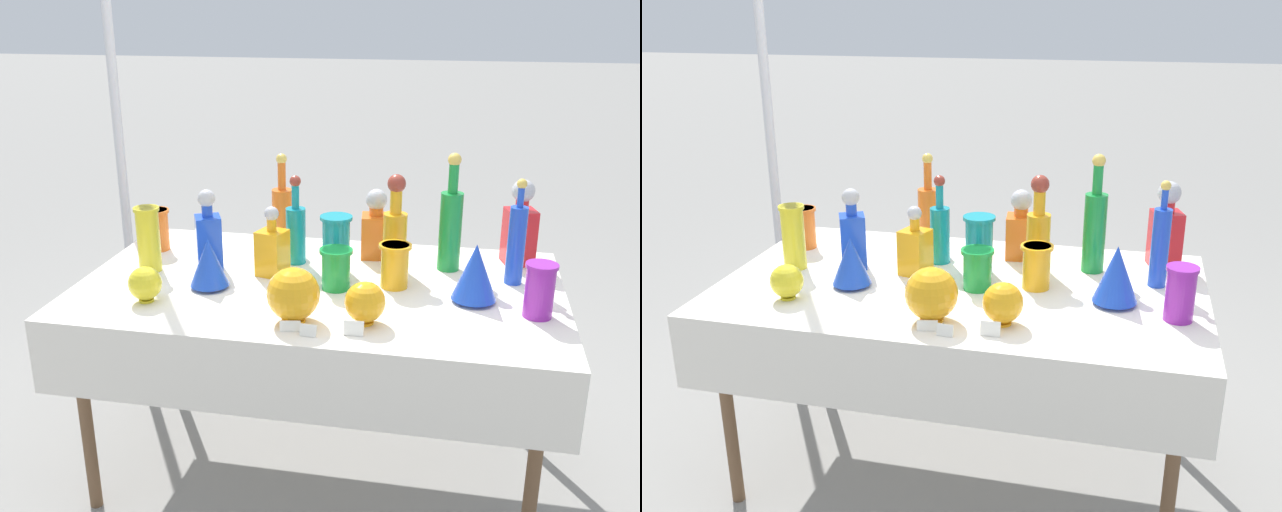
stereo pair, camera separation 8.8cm
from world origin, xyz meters
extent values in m
plane|color=gray|center=(0.00, 0.00, 0.00)|extent=(40.00, 40.00, 0.00)
cube|color=white|center=(0.00, 0.00, 0.74)|extent=(1.67, 0.97, 0.03)
cube|color=white|center=(0.00, -0.49, 0.63)|extent=(1.67, 0.01, 0.25)
cylinder|color=brown|center=(-0.73, -0.38, 0.36)|extent=(0.04, 0.04, 0.73)
cylinder|color=brown|center=(0.73, -0.38, 0.36)|extent=(0.04, 0.04, 0.73)
cylinder|color=brown|center=(-0.73, 0.38, 0.36)|extent=(0.04, 0.04, 0.73)
cylinder|color=brown|center=(0.73, 0.38, 0.36)|extent=(0.04, 0.04, 0.73)
cylinder|color=#198C38|center=(0.43, 0.23, 0.90)|extent=(0.08, 0.08, 0.29)
cylinder|color=#198C38|center=(0.43, 0.23, 1.10)|extent=(0.04, 0.04, 0.11)
sphere|color=gold|center=(0.43, 0.23, 1.17)|extent=(0.05, 0.05, 0.05)
cylinder|color=blue|center=(0.66, 0.13, 0.90)|extent=(0.06, 0.06, 0.28)
cylinder|color=blue|center=(0.66, 0.13, 1.07)|extent=(0.02, 0.02, 0.07)
sphere|color=gold|center=(0.66, 0.13, 1.12)|extent=(0.03, 0.03, 0.03)
cylinder|color=teal|center=(-0.13, 0.18, 0.87)|extent=(0.07, 0.07, 0.21)
cylinder|color=teal|center=(-0.13, 0.18, 1.02)|extent=(0.03, 0.03, 0.09)
sphere|color=maroon|center=(-0.13, 0.18, 1.07)|extent=(0.04, 0.04, 0.04)
cylinder|color=orange|center=(0.24, 0.16, 0.87)|extent=(0.09, 0.09, 0.22)
cylinder|color=orange|center=(0.24, 0.16, 1.02)|extent=(0.04, 0.04, 0.09)
sphere|color=maroon|center=(0.24, 0.16, 1.09)|extent=(0.07, 0.07, 0.07)
cylinder|color=orange|center=(-0.23, 0.36, 0.88)|extent=(0.08, 0.08, 0.23)
cylinder|color=orange|center=(-0.23, 0.36, 1.05)|extent=(0.03, 0.03, 0.11)
sphere|color=gold|center=(-0.23, 0.36, 1.12)|extent=(0.04, 0.04, 0.04)
cube|color=orange|center=(-0.18, 0.05, 0.84)|extent=(0.12, 0.12, 0.17)
cylinder|color=orange|center=(-0.18, 0.05, 0.95)|extent=(0.03, 0.03, 0.05)
sphere|color=#B2B2B7|center=(-0.18, 0.05, 0.99)|extent=(0.05, 0.05, 0.05)
cube|color=orange|center=(0.15, 0.31, 0.84)|extent=(0.12, 0.12, 0.17)
cylinder|color=orange|center=(0.15, 0.31, 0.94)|extent=(0.05, 0.05, 0.04)
sphere|color=#B2B2B7|center=(0.15, 0.31, 0.99)|extent=(0.08, 0.08, 0.08)
cube|color=red|center=(0.69, 0.34, 0.86)|extent=(0.13, 0.13, 0.21)
cylinder|color=red|center=(0.69, 0.34, 0.99)|extent=(0.05, 0.05, 0.05)
sphere|color=#B2B2B7|center=(0.69, 0.34, 1.04)|extent=(0.08, 0.08, 0.08)
cube|color=blue|center=(-0.43, 0.06, 0.86)|extent=(0.12, 0.12, 0.20)
cylinder|color=blue|center=(-0.43, 0.06, 0.98)|extent=(0.04, 0.04, 0.05)
sphere|color=#B2B2B7|center=(-0.43, 0.06, 1.03)|extent=(0.06, 0.06, 0.06)
cylinder|color=orange|center=(0.26, 0.02, 0.84)|extent=(0.09, 0.09, 0.15)
cylinder|color=orange|center=(0.26, 0.02, 0.91)|extent=(0.11, 0.11, 0.01)
cylinder|color=yellow|center=(-0.63, 0.00, 0.88)|extent=(0.08, 0.08, 0.24)
cylinder|color=yellow|center=(-0.63, 0.00, 0.99)|extent=(0.09, 0.09, 0.01)
cylinder|color=#198C38|center=(0.06, -0.04, 0.83)|extent=(0.10, 0.10, 0.14)
cylinder|color=#198C38|center=(0.06, -0.04, 0.90)|extent=(0.11, 0.11, 0.01)
cylinder|color=teal|center=(0.04, 0.11, 0.87)|extent=(0.10, 0.10, 0.21)
cylinder|color=teal|center=(0.04, 0.11, 0.97)|extent=(0.12, 0.12, 0.01)
cylinder|color=purple|center=(0.72, -0.14, 0.85)|extent=(0.09, 0.09, 0.18)
cylinder|color=purple|center=(0.72, -0.14, 0.93)|extent=(0.10, 0.10, 0.01)
cylinder|color=orange|center=(-0.70, 0.22, 0.84)|extent=(0.09, 0.09, 0.16)
cylinder|color=orange|center=(-0.70, 0.22, 0.92)|extent=(0.10, 0.10, 0.01)
cylinder|color=blue|center=(0.53, -0.06, 0.77)|extent=(0.09, 0.09, 0.01)
cone|color=blue|center=(0.53, -0.06, 0.87)|extent=(0.15, 0.15, 0.19)
cylinder|color=blue|center=(-0.36, -0.12, 0.77)|extent=(0.06, 0.06, 0.01)
cone|color=blue|center=(-0.36, -0.12, 0.85)|extent=(0.13, 0.13, 0.16)
cylinder|color=orange|center=(0.20, -0.30, 0.76)|extent=(0.06, 0.06, 0.01)
sphere|color=orange|center=(0.20, -0.30, 0.83)|extent=(0.13, 0.13, 0.13)
cylinder|color=orange|center=(-0.02, -0.33, 0.76)|extent=(0.07, 0.07, 0.01)
sphere|color=orange|center=(-0.02, -0.33, 0.85)|extent=(0.17, 0.17, 0.17)
cylinder|color=yellow|center=(-0.53, -0.27, 0.76)|extent=(0.05, 0.05, 0.01)
sphere|color=yellow|center=(-0.53, -0.27, 0.82)|extent=(0.11, 0.11, 0.11)
cube|color=white|center=(-0.01, -0.40, 0.78)|extent=(0.06, 0.02, 0.03)
cube|color=white|center=(0.05, -0.42, 0.78)|extent=(0.05, 0.02, 0.04)
cube|color=white|center=(0.18, -0.39, 0.78)|extent=(0.06, 0.02, 0.05)
cylinder|color=silver|center=(-1.07, 0.69, 1.24)|extent=(0.04, 0.04, 2.48)
cylinder|color=#333338|center=(-1.07, 0.69, 0.02)|extent=(0.18, 0.18, 0.04)
camera|label=1|loc=(0.46, -2.27, 1.69)|focal=40.00mm
camera|label=2|loc=(0.55, -2.25, 1.69)|focal=40.00mm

